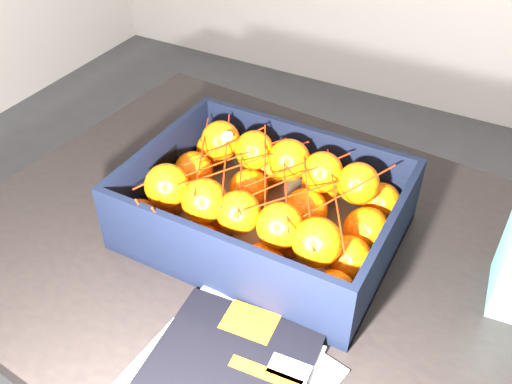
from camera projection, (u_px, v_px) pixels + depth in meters
The scene contains 5 objects.
ground at pixel (242, 382), 1.58m from camera, with size 3.50×3.50×0.00m, color #373739.
table at pixel (308, 301), 0.97m from camera, with size 1.26×0.89×0.75m.
produce_crate at pixel (265, 215), 0.94m from camera, with size 0.43×0.32×0.13m.
clementine_heap at pixel (266, 202), 0.92m from camera, with size 0.41×0.31×0.13m.
mesh_net at pixel (258, 178), 0.89m from camera, with size 0.36×0.29×0.09m.
Camera 1 is at (0.46, -0.76, 1.41)m, focal length 39.26 mm.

